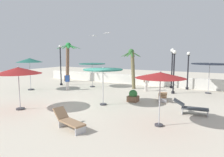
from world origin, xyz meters
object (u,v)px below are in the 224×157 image
(patio_umbrella_0, at_px, (210,65))
(patio_umbrella_5, at_px, (18,71))
(palm_tree_0, at_px, (132,64))
(lamp_post_3, at_px, (61,64))
(guest_1, at_px, (67,80))
(lamp_post_1, at_px, (172,63))
(patio_umbrella_2, at_px, (160,76))
(lounge_chair_1, at_px, (69,120))
(lounge_chair_0, at_px, (190,107))
(palm_tree_1, at_px, (68,57))
(lounge_chair_2, at_px, (162,96))
(guest_0, at_px, (146,81))
(seagull_0, at_px, (93,36))
(seagull_1, at_px, (107,33))
(planter, at_px, (133,96))
(patio_umbrella_4, at_px, (92,65))
(lamp_post_2, at_px, (188,68))
(patio_umbrella_1, at_px, (103,71))
(lamp_post_0, at_px, (174,68))
(patio_umbrella_3, at_px, (29,61))

(patio_umbrella_0, distance_m, patio_umbrella_5, 14.62)
(patio_umbrella_0, xyz_separation_m, palm_tree_0, (-6.62, -0.87, -0.01))
(lamp_post_3, height_order, guest_1, lamp_post_3)
(guest_1, bearing_deg, lamp_post_1, 34.39)
(patio_umbrella_2, bearing_deg, lounge_chair_1, -146.99)
(lounge_chair_0, bearing_deg, palm_tree_1, 155.44)
(lounge_chair_2, bearing_deg, patio_umbrella_5, -138.75)
(lounge_chair_2, relative_size, guest_0, 1.27)
(seagull_0, relative_size, seagull_1, 0.74)
(patio_umbrella_0, relative_size, planter, 3.46)
(patio_umbrella_2, relative_size, patio_umbrella_4, 1.00)
(lamp_post_2, height_order, planter, lamp_post_2)
(guest_0, bearing_deg, palm_tree_0, 158.99)
(patio_umbrella_1, relative_size, lamp_post_1, 0.67)
(patio_umbrella_0, distance_m, palm_tree_1, 15.08)
(patio_umbrella_0, bearing_deg, lamp_post_1, 161.06)
(lamp_post_1, distance_m, lounge_chair_2, 6.09)
(patio_umbrella_1, distance_m, guest_0, 6.20)
(lounge_chair_0, bearing_deg, patio_umbrella_5, -157.29)
(lamp_post_3, bearing_deg, planter, -18.00)
(lamp_post_0, bearing_deg, seagull_0, 174.58)
(patio_umbrella_0, distance_m, patio_umbrella_4, 10.70)
(palm_tree_0, relative_size, lamp_post_1, 0.99)
(patio_umbrella_5, distance_m, seagull_0, 10.66)
(palm_tree_1, height_order, guest_1, palm_tree_1)
(guest_1, relative_size, planter, 1.87)
(palm_tree_0, height_order, lounge_chair_1, palm_tree_0)
(patio_umbrella_2, height_order, lamp_post_2, lamp_post_2)
(patio_umbrella_5, relative_size, lamp_post_2, 0.77)
(palm_tree_0, relative_size, planter, 4.50)
(patio_umbrella_1, height_order, lamp_post_3, lamp_post_3)
(lamp_post_0, xyz_separation_m, guest_0, (-2.35, -0.07, -1.22))
(lounge_chair_2, bearing_deg, lamp_post_1, 95.78)
(patio_umbrella_1, bearing_deg, patio_umbrella_4, 129.60)
(patio_umbrella_2, xyz_separation_m, lamp_post_2, (-0.21, 10.70, -0.33))
(guest_1, bearing_deg, seagull_0, 84.76)
(patio_umbrella_5, bearing_deg, guest_0, 62.35)
(patio_umbrella_3, relative_size, lounge_chair_0, 1.58)
(lounge_chair_1, xyz_separation_m, planter, (0.63, 6.14, -0.01))
(patio_umbrella_1, relative_size, patio_umbrella_4, 0.98)
(seagull_1, bearing_deg, patio_umbrella_2, -51.57)
(patio_umbrella_1, xyz_separation_m, guest_0, (0.95, 5.98, -1.33))
(seagull_0, bearing_deg, lamp_post_1, 12.55)
(patio_umbrella_4, height_order, lamp_post_0, lamp_post_0)
(lamp_post_0, bearing_deg, guest_1, -161.00)
(patio_umbrella_5, distance_m, lounge_chair_1, 5.19)
(lamp_post_1, bearing_deg, patio_umbrella_0, -18.94)
(lamp_post_1, bearing_deg, lamp_post_3, -161.07)
(guest_1, bearing_deg, lamp_post_2, 30.32)
(patio_umbrella_4, bearing_deg, seagull_1, 103.52)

